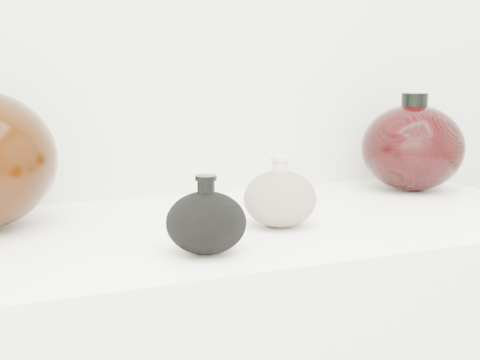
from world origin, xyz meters
name	(u,v)px	position (x,y,z in m)	size (l,w,h in m)	color
black_gourd_vase	(206,222)	(-0.06, 0.80, 0.94)	(0.14, 0.14, 0.10)	black
cream_gourd_vase	(280,198)	(0.10, 0.90, 0.94)	(0.13, 0.13, 0.11)	#C7B29B
right_round_pot	(413,147)	(0.47, 1.07, 0.99)	(0.25, 0.25, 0.19)	black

